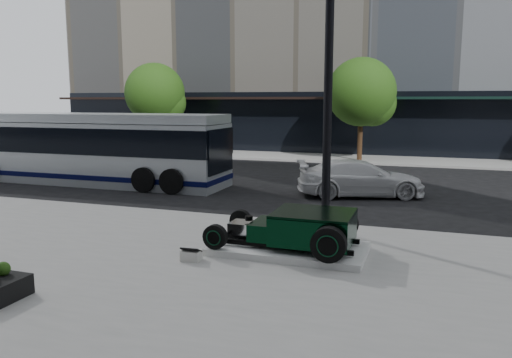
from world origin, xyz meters
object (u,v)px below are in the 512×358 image
(hot_rod, at_px, (304,228))
(lamppost, at_px, (328,101))
(white_sedan, at_px, (360,178))
(transit_bus, at_px, (90,148))

(hot_rod, relative_size, lamppost, 0.45)
(lamppost, bearing_deg, white_sedan, 88.24)
(hot_rod, distance_m, lamppost, 3.51)
(lamppost, relative_size, transit_bus, 0.59)
(lamppost, relative_size, white_sedan, 1.58)
(transit_bus, bearing_deg, hot_rod, -33.02)
(hot_rod, distance_m, transit_bus, 13.19)
(lamppost, distance_m, transit_bus, 12.33)
(lamppost, bearing_deg, transit_bus, 155.71)
(hot_rod, xyz_separation_m, transit_bus, (-11.04, 7.18, 0.79))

